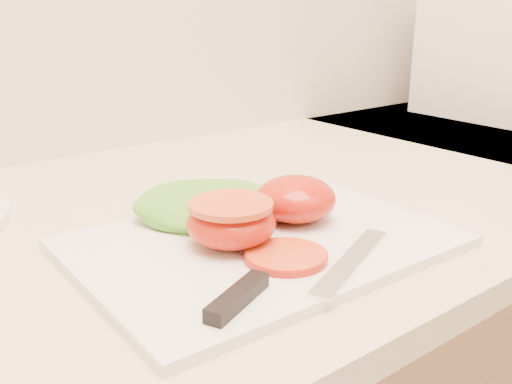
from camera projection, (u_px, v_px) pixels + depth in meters
cutting_board at (262, 242)px, 0.57m from camera, size 0.36×0.27×0.01m
tomato_half_dome at (296, 198)px, 0.61m from camera, size 0.09×0.09×0.05m
tomato_half_cut at (231, 221)px, 0.54m from camera, size 0.09×0.09×0.04m
tomato_slice_0 at (286, 256)px, 0.52m from camera, size 0.07×0.07×0.01m
lettuce_leaf_0 at (209, 206)px, 0.61m from camera, size 0.19×0.18×0.03m
lettuce_leaf_1 at (240, 199)px, 0.64m from camera, size 0.14×0.13×0.02m
knife at (287, 281)px, 0.47m from camera, size 0.24×0.08×0.01m
appliance at (493, 44)px, 1.19m from camera, size 0.21×0.26×0.30m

